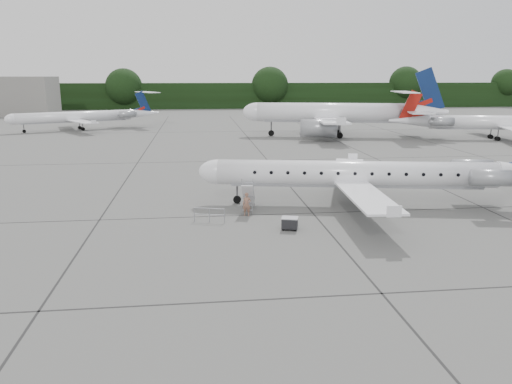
{
  "coord_description": "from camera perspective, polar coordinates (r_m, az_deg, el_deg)",
  "views": [
    {
      "loc": [
        -12.08,
        -31.52,
        10.1
      ],
      "look_at": [
        -8.13,
        1.75,
        2.3
      ],
      "focal_mm": 35.0,
      "sensor_mm": 36.0,
      "label": 1
    }
  ],
  "objects": [
    {
      "name": "ground",
      "position": [
        35.24,
        13.63,
        -3.93
      ],
      "size": [
        320.0,
        320.0,
        0.0
      ],
      "primitive_type": "plane",
      "color": "slate",
      "rests_on": "ground"
    },
    {
      "name": "bg_regional_right",
      "position": [
        90.47,
        26.41,
        7.83
      ],
      "size": [
        33.06,
        26.31,
        7.81
      ],
      "primitive_type": null,
      "rotation": [
        0.0,
        0.0,
        2.97
      ],
      "color": "white",
      "rests_on": "ground"
    },
    {
      "name": "passenger",
      "position": [
        36.84,
        -1.06,
        -1.42
      ],
      "size": [
        0.73,
        0.59,
        1.73
      ],
      "primitive_type": "imported",
      "rotation": [
        0.0,
        0.0,
        -0.31
      ],
      "color": "#8B5F4C",
      "rests_on": "ground"
    },
    {
      "name": "airstair",
      "position": [
        38.08,
        -0.89,
        -0.53
      ],
      "size": [
        1.28,
        2.52,
        2.25
      ],
      "primitive_type": null,
      "rotation": [
        0.0,
        0.0,
        -0.19
      ],
      "color": "white",
      "rests_on": "ground"
    },
    {
      "name": "baggage_cart",
      "position": [
        33.69,
        3.87,
        -3.57
      ],
      "size": [
        1.24,
        1.1,
        0.91
      ],
      "primitive_type": null,
      "rotation": [
        0.0,
        0.0,
        -0.28
      ],
      "color": "black",
      "rests_on": "ground"
    },
    {
      "name": "main_regional_jet",
      "position": [
        40.0,
        11.34,
        3.47
      ],
      "size": [
        31.23,
        24.99,
        7.17
      ],
      "primitive_type": null,
      "rotation": [
        0.0,
        0.0,
        -0.19
      ],
      "color": "white",
      "rests_on": "ground"
    },
    {
      "name": "treeline",
      "position": [
        162.09,
        -2.54,
        10.94
      ],
      "size": [
        260.0,
        4.0,
        8.0
      ],
      "primitive_type": "cube",
      "color": "black",
      "rests_on": "ground"
    },
    {
      "name": "safety_railing",
      "position": [
        35.47,
        -5.35,
        -2.66
      ],
      "size": [
        2.13,
        0.71,
        1.0
      ],
      "primitive_type": null,
      "rotation": [
        0.0,
        0.0,
        -0.29
      ],
      "color": "#93959B",
      "rests_on": "ground"
    },
    {
      "name": "bg_narrowbody",
      "position": [
        86.15,
        8.52,
        10.03
      ],
      "size": [
        35.88,
        29.12,
        11.38
      ],
      "primitive_type": null,
      "rotation": [
        0.0,
        0.0,
        -0.22
      ],
      "color": "white",
      "rests_on": "ground"
    },
    {
      "name": "bg_regional_left",
      "position": [
        101.82,
        -20.03,
        8.64
      ],
      "size": [
        32.85,
        29.14,
        7.12
      ],
      "primitive_type": null,
      "rotation": [
        0.0,
        0.0,
        0.43
      ],
      "color": "white",
      "rests_on": "ground"
    }
  ]
}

